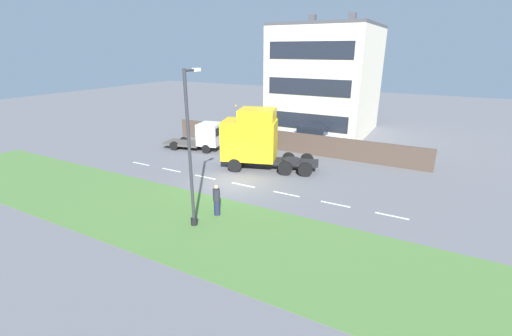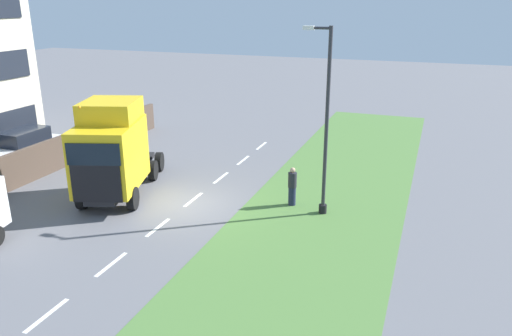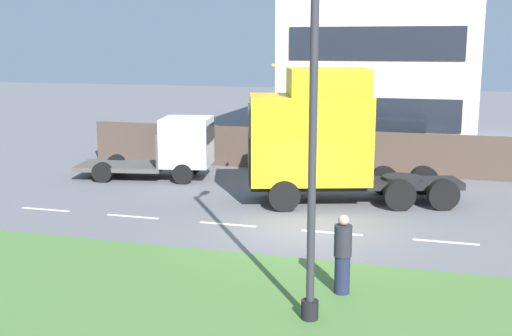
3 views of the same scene
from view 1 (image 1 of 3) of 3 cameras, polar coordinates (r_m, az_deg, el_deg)
ground_plane at (r=23.72m, az=-3.60°, el=-2.55°), size 120.00×120.00×0.00m
grass_verge at (r=19.36m, az=-13.11°, el=-8.26°), size 7.00×44.00×0.01m
lane_markings at (r=23.37m, az=-2.14°, el=-2.85°), size 0.16×21.00×0.00m
boundary_wall at (r=31.04m, az=5.20°, el=4.42°), size 0.25×24.00×1.79m
building_block at (r=38.54m, az=11.69°, el=14.08°), size 11.34×9.47×12.26m
lorry_cab at (r=26.03m, az=-0.45°, el=4.86°), size 4.52×7.53×4.75m
flatbed_truck at (r=31.47m, az=-8.45°, el=5.30°), size 2.98×5.72×2.51m
parked_car at (r=31.99m, az=9.16°, el=4.99°), size 1.86×4.62×2.18m
lamp_post at (r=17.21m, az=-10.81°, el=1.58°), size 1.29×0.35×7.95m
pedestrian at (r=19.05m, az=-6.57°, el=-5.38°), size 0.39×0.39×1.80m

